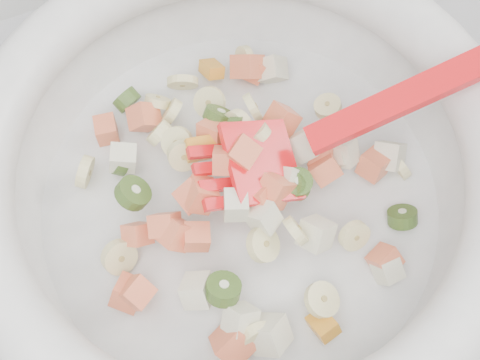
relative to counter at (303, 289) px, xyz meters
name	(u,v)px	position (x,y,z in m)	size (l,w,h in m)	color
counter	(303,289)	(0.00, 0.00, 0.00)	(2.00, 0.60, 0.90)	gray
mixing_bowl	(240,171)	(-0.11, 0.00, 0.51)	(0.47, 0.42, 0.16)	silver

